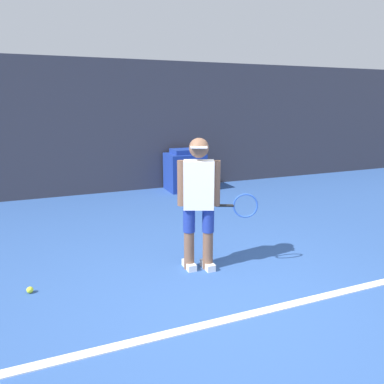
% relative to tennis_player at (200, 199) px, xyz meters
% --- Properties ---
extents(ground_plane, '(24.00, 24.00, 0.00)m').
position_rel_tennis_player_xyz_m(ground_plane, '(-0.02, -0.90, -0.85)').
color(ground_plane, '#2D5193').
extents(back_wall, '(24.00, 0.10, 2.79)m').
position_rel_tennis_player_xyz_m(back_wall, '(-0.02, 4.30, 0.54)').
color(back_wall, '#383842').
rests_on(back_wall, ground_plane).
extents(court_baseline, '(21.60, 0.10, 0.01)m').
position_rel_tennis_player_xyz_m(court_baseline, '(-0.02, -1.10, -0.84)').
color(court_baseline, white).
rests_on(court_baseline, ground_plane).
extents(tennis_player, '(0.85, 0.44, 1.54)m').
position_rel_tennis_player_xyz_m(tennis_player, '(0.00, 0.00, 0.00)').
color(tennis_player, brown).
rests_on(tennis_player, ground_plane).
extents(tennis_ball, '(0.07, 0.07, 0.07)m').
position_rel_tennis_player_xyz_m(tennis_ball, '(-1.85, 0.12, -0.82)').
color(tennis_ball, '#D1E533').
rests_on(tennis_ball, ground_plane).
extents(covered_chair, '(0.80, 0.68, 0.91)m').
position_rel_tennis_player_xyz_m(covered_chair, '(1.32, 3.86, -0.42)').
color(covered_chair, navy).
rests_on(covered_chair, ground_plane).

